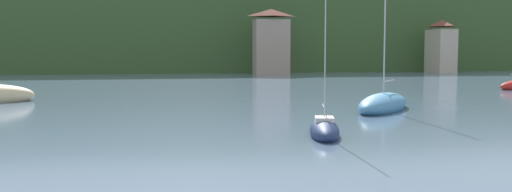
% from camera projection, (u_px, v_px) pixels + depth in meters
% --- Properties ---
extents(wooded_hillside, '(352.00, 57.41, 36.37)m').
position_uv_depth(wooded_hillside, '(250.00, 41.00, 122.33)').
color(wooded_hillside, '#38562D').
rests_on(wooded_hillside, ground_plane).
extents(shore_building_westcentral, '(5.35, 3.29, 9.73)m').
position_uv_depth(shore_building_westcentral, '(271.00, 43.00, 82.59)').
color(shore_building_westcentral, gray).
rests_on(shore_building_westcentral, ground_plane).
extents(shore_building_central, '(3.19, 5.30, 8.47)m').
position_uv_depth(shore_building_central, '(441.00, 47.00, 88.95)').
color(shore_building_central, '#BCB29E').
rests_on(shore_building_central, ground_plane).
extents(sailboat_mid_8, '(2.26, 4.38, 6.49)m').
position_uv_depth(sailboat_mid_8, '(324.00, 130.00, 23.04)').
color(sailboat_mid_8, navy).
rests_on(sailboat_mid_8, ground_plane).
extents(sailboat_far_10, '(6.12, 6.85, 9.32)m').
position_uv_depth(sailboat_far_10, '(383.00, 105.00, 32.91)').
color(sailboat_far_10, teal).
rests_on(sailboat_far_10, ground_plane).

